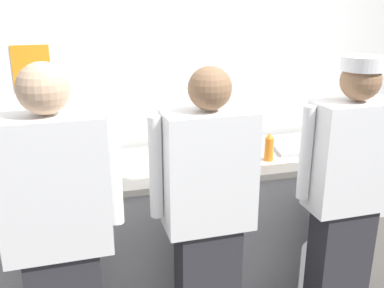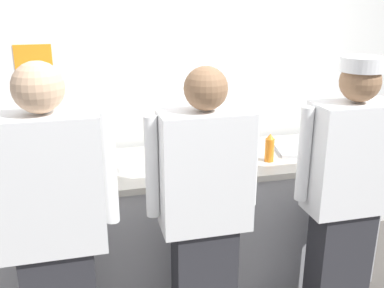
# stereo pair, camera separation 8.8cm
# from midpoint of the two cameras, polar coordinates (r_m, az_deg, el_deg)

# --- Properties ---
(wall_back) EXTENTS (4.40, 0.11, 2.64)m
(wall_back) POSITION_cam_midpoint_polar(r_m,az_deg,el_deg) (3.25, -3.29, 7.04)
(wall_back) COLOR white
(wall_back) RESTS_ON ground
(prep_counter) EXTENTS (2.80, 0.72, 0.94)m
(prep_counter) POSITION_cam_midpoint_polar(r_m,az_deg,el_deg) (3.10, -1.22, -10.41)
(prep_counter) COLOR #B2B2B7
(prep_counter) RESTS_ON ground
(chef_near_left) EXTENTS (0.62, 0.24, 1.72)m
(chef_near_left) POSITION_cam_midpoint_polar(r_m,az_deg,el_deg) (2.22, -16.23, -10.85)
(chef_near_left) COLOR #2D2D33
(chef_near_left) RESTS_ON ground
(chef_center) EXTENTS (0.61, 0.24, 1.66)m
(chef_center) POSITION_cam_midpoint_polar(r_m,az_deg,el_deg) (2.38, 2.69, -8.90)
(chef_center) COLOR #2D2D33
(chef_center) RESTS_ON ground
(chef_far_right) EXTENTS (0.61, 0.24, 1.68)m
(chef_far_right) POSITION_cam_midpoint_polar(r_m,az_deg,el_deg) (2.71, 20.16, -6.09)
(chef_far_right) COLOR #2D2D33
(chef_far_right) RESTS_ON ground
(plate_stack_front) EXTENTS (0.21, 0.21, 0.05)m
(plate_stack_front) POSITION_cam_midpoint_polar(r_m,az_deg,el_deg) (2.80, -8.21, -2.76)
(plate_stack_front) COLOR white
(plate_stack_front) RESTS_ON prep_counter
(plate_stack_rear) EXTENTS (0.23, 0.23, 0.10)m
(plate_stack_rear) POSITION_cam_midpoint_polar(r_m,az_deg,el_deg) (2.96, -19.09, -1.97)
(plate_stack_rear) COLOR white
(plate_stack_rear) RESTS_ON prep_counter
(mixing_bowl_steel) EXTENTS (0.33, 0.33, 0.12)m
(mixing_bowl_steel) POSITION_cam_midpoint_polar(r_m,az_deg,el_deg) (3.00, 0.41, -0.36)
(mixing_bowl_steel) COLOR #B7BABF
(mixing_bowl_steel) RESTS_ON prep_counter
(sheet_tray) EXTENTS (0.52, 0.41, 0.02)m
(sheet_tray) POSITION_cam_midpoint_polar(r_m,az_deg,el_deg) (3.23, 15.56, -0.55)
(sheet_tray) COLOR #B7BABF
(sheet_tray) RESTS_ON prep_counter
(squeeze_bottle_primary) EXTENTS (0.06, 0.06, 0.19)m
(squeeze_bottle_primary) POSITION_cam_midpoint_polar(r_m,az_deg,el_deg) (2.94, 10.82, -0.53)
(squeeze_bottle_primary) COLOR orange
(squeeze_bottle_primary) RESTS_ON prep_counter
(squeeze_bottle_spare) EXTENTS (0.05, 0.05, 0.18)m
(squeeze_bottle_spare) POSITION_cam_midpoint_polar(r_m,az_deg,el_deg) (3.02, -16.08, -0.52)
(squeeze_bottle_spare) COLOR #E5E066
(squeeze_bottle_spare) RESTS_ON prep_counter
(ramekin_orange_sauce) EXTENTS (0.10, 0.10, 0.04)m
(ramekin_orange_sauce) POSITION_cam_midpoint_polar(r_m,az_deg,el_deg) (3.08, 5.00, -0.68)
(ramekin_orange_sauce) COLOR white
(ramekin_orange_sauce) RESTS_ON prep_counter
(ramekin_green_sauce) EXTENTS (0.08, 0.08, 0.04)m
(ramekin_green_sauce) POSITION_cam_midpoint_polar(r_m,az_deg,el_deg) (2.79, -16.60, -3.54)
(ramekin_green_sauce) COLOR white
(ramekin_green_sauce) RESTS_ON prep_counter
(ramekin_yellow_sauce) EXTENTS (0.09, 0.09, 0.04)m
(ramekin_yellow_sauce) POSITION_cam_midpoint_polar(r_m,az_deg,el_deg) (2.72, -12.20, -3.79)
(ramekin_yellow_sauce) COLOR white
(ramekin_yellow_sauce) RESTS_ON prep_counter
(ramekin_red_sauce) EXTENTS (0.10, 0.10, 0.04)m
(ramekin_red_sauce) POSITION_cam_midpoint_polar(r_m,az_deg,el_deg) (3.22, 9.13, 0.05)
(ramekin_red_sauce) COLOR white
(ramekin_red_sauce) RESTS_ON prep_counter
(deli_cup) EXTENTS (0.09, 0.09, 0.09)m
(deli_cup) POSITION_cam_midpoint_polar(r_m,az_deg,el_deg) (2.70, -1.17, -2.89)
(deli_cup) COLOR white
(deli_cup) RESTS_ON prep_counter
(chefs_knife) EXTENTS (0.28, 0.03, 0.02)m
(chefs_knife) POSITION_cam_midpoint_polar(r_m,az_deg,el_deg) (2.88, -10.35, -2.69)
(chefs_knife) COLOR #B7BABF
(chefs_knife) RESTS_ON prep_counter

